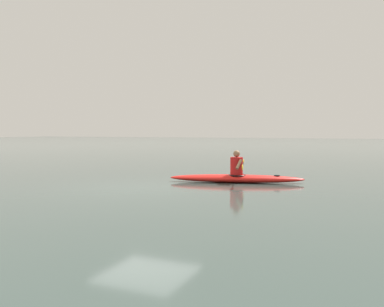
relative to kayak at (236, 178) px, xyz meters
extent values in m
plane|color=#384742|center=(1.96, 2.20, -0.13)|extent=(160.00, 160.00, 0.00)
ellipsoid|color=red|center=(0.00, 0.00, 0.00)|extent=(4.23, 1.74, 0.25)
torus|color=black|center=(-0.04, -0.01, 0.10)|extent=(0.69, 0.69, 0.04)
cylinder|color=black|center=(-1.22, -0.34, 0.11)|extent=(0.18, 0.18, 0.02)
cylinder|color=red|center=(-0.01, 0.00, 0.40)|extent=(0.39, 0.39, 0.55)
sphere|color=#936B4C|center=(-0.01, 0.00, 0.78)|extent=(0.21, 0.21, 0.21)
cylinder|color=black|center=(-0.20, -0.06, 0.45)|extent=(0.60, 2.02, 0.03)
ellipsoid|color=gold|center=(0.08, -1.06, 0.45)|extent=(0.15, 0.40, 0.17)
ellipsoid|color=gold|center=(-0.49, 0.95, 0.45)|extent=(0.15, 0.40, 0.17)
cylinder|color=#936B4C|center=(-0.01, -0.31, 0.47)|extent=(0.25, 0.25, 0.34)
cylinder|color=#936B4C|center=(-0.17, 0.26, 0.47)|extent=(0.18, 0.31, 0.34)
camera|label=1|loc=(-3.82, 12.10, 1.50)|focal=37.66mm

